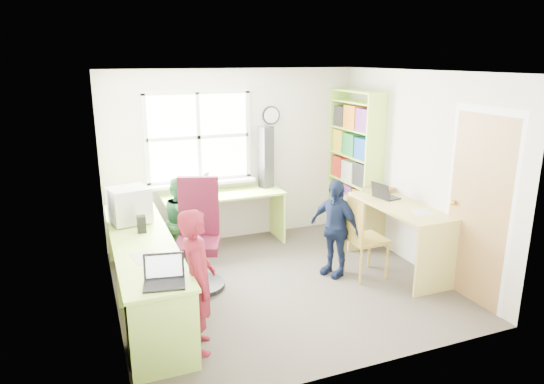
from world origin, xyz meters
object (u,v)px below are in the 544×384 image
at_px(wooden_chair, 361,235).
at_px(crt_monitor, 130,205).
at_px(laptop_left, 164,277).
at_px(cd_tower, 266,157).
at_px(l_desk, 169,277).
at_px(swivel_chair, 199,241).
at_px(potted_plant, 204,183).
at_px(bookshelf, 354,168).
at_px(person_green, 183,222).
at_px(right_desk, 401,222).
at_px(person_navy, 335,228).
at_px(person_red, 198,281).
at_px(laptop_right, 384,195).

bearing_deg(wooden_chair, crt_monitor, 161.07).
bearing_deg(crt_monitor, laptop_left, -98.39).
bearing_deg(cd_tower, l_desk, -150.91).
xyz_separation_m(swivel_chair, wooden_chair, (1.83, -0.49, -0.01)).
height_order(crt_monitor, potted_plant, crt_monitor).
xyz_separation_m(bookshelf, crt_monitor, (-3.20, -0.54, -0.05)).
xyz_separation_m(crt_monitor, potted_plant, (1.05, 0.84, -0.05)).
bearing_deg(person_green, crt_monitor, 135.27).
relative_size(right_desk, person_navy, 1.23).
bearing_deg(person_navy, l_desk, -105.57).
bearing_deg(right_desk, laptop_left, -163.74).
bearing_deg(person_red, wooden_chair, -61.59).
bearing_deg(crt_monitor, l_desk, -87.09).
xyz_separation_m(swivel_chair, potted_plant, (0.35, 1.13, 0.37)).
distance_m(laptop_left, person_navy, 2.42).
height_order(crt_monitor, person_red, person_red).
bearing_deg(wooden_chair, person_navy, 144.09).
distance_m(l_desk, person_green, 1.33).
bearing_deg(l_desk, laptop_left, -101.24).
relative_size(swivel_chair, crt_monitor, 2.62).
xyz_separation_m(laptop_right, potted_plant, (-1.99, 1.29, 0.03)).
relative_size(swivel_chair, person_navy, 1.06).
xyz_separation_m(wooden_chair, cd_tower, (-0.56, 1.68, 0.65)).
distance_m(right_desk, swivel_chair, 2.45).
bearing_deg(swivel_chair, bookshelf, 38.40).
distance_m(swivel_chair, crt_monitor, 0.86).
xyz_separation_m(bookshelf, person_navy, (-0.94, -1.15, -0.41)).
xyz_separation_m(swivel_chair, crt_monitor, (-0.69, 0.29, 0.42)).
height_order(l_desk, swivel_chair, swivel_chair).
height_order(laptop_left, person_navy, person_navy).
xyz_separation_m(right_desk, laptop_left, (-3.00, -0.89, 0.20)).
xyz_separation_m(swivel_chair, laptop_left, (-0.60, -1.37, 0.27)).
distance_m(right_desk, cd_tower, 2.09).
bearing_deg(l_desk, person_navy, 9.00).
bearing_deg(laptop_right, person_green, 61.50).
xyz_separation_m(crt_monitor, cd_tower, (1.96, 0.89, 0.23)).
distance_m(laptop_right, person_red, 2.86).
bearing_deg(l_desk, laptop_right, 9.57).
xyz_separation_m(right_desk, crt_monitor, (-3.10, 0.77, 0.35)).
bearing_deg(l_desk, crt_monitor, 104.60).
bearing_deg(potted_plant, swivel_chair, -107.31).
distance_m(crt_monitor, person_navy, 2.37).
bearing_deg(person_green, laptop_right, -90.70).
distance_m(l_desk, person_navy, 2.05).
relative_size(wooden_chair, cd_tower, 1.13).
distance_m(bookshelf, cd_tower, 1.30).
bearing_deg(wooden_chair, potted_plant, 130.69).
bearing_deg(laptop_left, crt_monitor, 104.02).
xyz_separation_m(wooden_chair, crt_monitor, (-2.52, 0.78, 0.42)).
relative_size(l_desk, laptop_right, 8.72).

